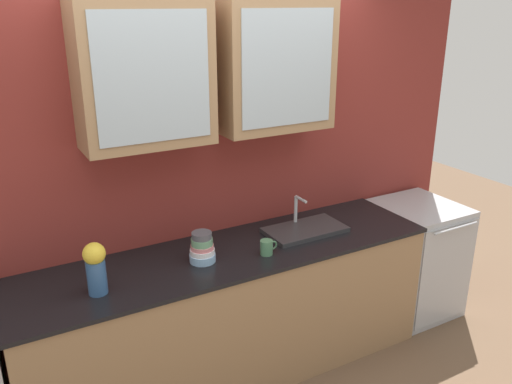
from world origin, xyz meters
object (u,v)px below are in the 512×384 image
Objects in this scene: vase at (96,266)px; dishwasher at (416,258)px; cup_near_sink at (267,247)px; sink_faucet at (305,229)px; bowl_stack at (202,248)px.

vase reaches higher than dishwasher.
dishwasher is at bearing 5.16° from cup_near_sink.
sink_faucet is 0.78m from bowl_stack.
bowl_stack is 0.40m from cup_near_sink.
dishwasher is (1.83, 0.02, -0.53)m from bowl_stack.
vase is 2.56× the size of cup_near_sink.
sink_faucet is at bearing 178.16° from dishwasher.
cup_near_sink is 0.13× the size of dishwasher.
vase is at bearing -177.96° from dishwasher.
bowl_stack is (-0.78, -0.06, 0.06)m from sink_faucet.
vase is (-0.64, -0.07, 0.08)m from bowl_stack.
bowl_stack is 0.21× the size of dishwasher.
vase is at bearing -174.15° from bowl_stack.
vase reaches higher than cup_near_sink.
sink_faucet is 1.15m from dishwasher.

